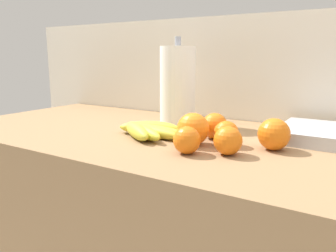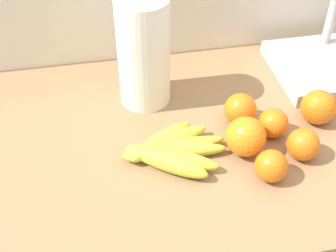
% 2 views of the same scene
% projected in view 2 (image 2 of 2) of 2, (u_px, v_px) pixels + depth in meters
% --- Properties ---
extents(counter, '(1.90, 0.65, 0.94)m').
position_uv_depth(counter, '(254.00, 241.00, 1.32)').
color(counter, olive).
rests_on(counter, ground).
extents(wall_back, '(2.30, 0.06, 1.30)m').
position_uv_depth(wall_back, '(225.00, 117.00, 1.46)').
color(wall_back, silver).
rests_on(wall_back, ground).
extents(banana_bunch, '(0.22, 0.19, 0.04)m').
position_uv_depth(banana_bunch, '(169.00, 151.00, 0.92)').
color(banana_bunch, gold).
rests_on(banana_bunch, counter).
extents(orange_center, '(0.07, 0.07, 0.07)m').
position_uv_depth(orange_center, '(301.00, 145.00, 0.91)').
color(orange_center, orange).
rests_on(orange_center, counter).
extents(orange_far_right, '(0.06, 0.06, 0.06)m').
position_uv_depth(orange_far_right, '(273.00, 123.00, 0.96)').
color(orange_far_right, orange).
rests_on(orange_far_right, counter).
extents(orange_right, '(0.08, 0.08, 0.08)m').
position_uv_depth(orange_right, '(246.00, 137.00, 0.91)').
color(orange_right, orange).
rests_on(orange_right, counter).
extents(orange_back_left, '(0.08, 0.08, 0.08)m').
position_uv_depth(orange_back_left, '(318.00, 107.00, 0.99)').
color(orange_back_left, orange).
rests_on(orange_back_left, counter).
extents(orange_back_right, '(0.07, 0.07, 0.07)m').
position_uv_depth(orange_back_right, '(240.00, 109.00, 0.99)').
color(orange_back_right, orange).
rests_on(orange_back_right, counter).
extents(orange_front, '(0.06, 0.06, 0.06)m').
position_uv_depth(orange_front, '(271.00, 166.00, 0.87)').
color(orange_front, orange).
rests_on(orange_front, counter).
extents(paper_towel_roll, '(0.12, 0.12, 0.29)m').
position_uv_depth(paper_towel_roll, '(144.00, 52.00, 0.99)').
color(paper_towel_roll, white).
rests_on(paper_towel_roll, counter).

